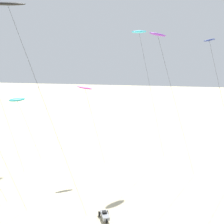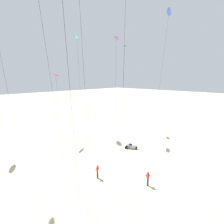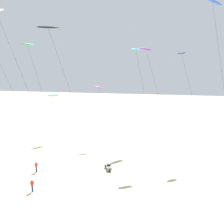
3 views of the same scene
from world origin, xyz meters
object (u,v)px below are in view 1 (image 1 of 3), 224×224
kite_magenta (85,89)px  beach_buggy (105,215)px  kite_cyan (139,33)px  kite_navy (210,43)px  kite_purple (158,37)px  kite_teal (17,100)px  kite_black (9,7)px

kite_magenta → beach_buggy: kite_magenta is taller
kite_cyan → beach_buggy: 25.55m
kite_cyan → kite_navy: 10.82m
kite_purple → kite_navy: kite_purple is taller
kite_teal → beach_buggy: size_ratio=4.97×
beach_buggy → kite_cyan: bearing=83.9°
kite_cyan → kite_magenta: 11.25m
kite_magenta → kite_teal: 10.76m
kite_cyan → kite_black: (-8.70, -20.84, 0.98)m
kite_magenta → kite_navy: 17.84m
kite_magenta → beach_buggy: 18.49m
kite_black → beach_buggy: (6.94, 4.41, -20.48)m
kite_cyan → kite_black: size_ratio=0.95×
kite_purple → kite_navy: bearing=26.6°
kite_cyan → kite_magenta: size_ratio=1.62×
kite_cyan → kite_teal: kite_cyan is taller
kite_navy → beach_buggy: bearing=-135.0°
kite_purple → beach_buggy: 20.68m
kite_black → beach_buggy: bearing=32.5°
kite_purple → kite_teal: kite_purple is taller
beach_buggy → kite_navy: bearing=45.0°
kite_teal → kite_black: bearing=-62.2°
kite_magenta → kite_navy: size_ratio=0.66×
kite_teal → kite_navy: (27.14, -2.21, 8.16)m
kite_magenta → kite_teal: kite_magenta is taller
beach_buggy → kite_magenta: bearing=112.9°
kite_magenta → beach_buggy: (5.60, -13.27, -11.60)m
kite_navy → beach_buggy: (-10.95, -10.94, -17.85)m
kite_black → kite_teal: kite_black is taller
kite_black → kite_magenta: 19.83m
kite_teal → beach_buggy: 22.99m
kite_black → beach_buggy: size_ratio=10.17×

